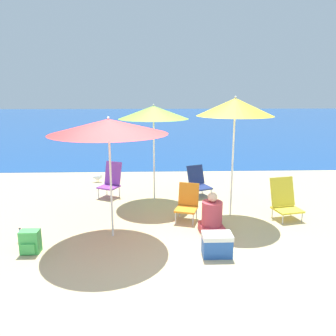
{
  "coord_description": "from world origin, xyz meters",
  "views": [
    {
      "loc": [
        0.25,
        -4.79,
        2.5
      ],
      "look_at": [
        0.48,
        1.64,
        1.0
      ],
      "focal_mm": 35.0,
      "sensor_mm": 36.0,
      "label": 1
    }
  ],
  "objects_px": {
    "beach_umbrella_red": "(109,127)",
    "backpack_green": "(30,242)",
    "beach_umbrella_lime": "(154,112)",
    "beach_chair_navy": "(198,181)",
    "seagull": "(98,177)",
    "cooler_box": "(217,244)",
    "water_bottle": "(21,236)",
    "person_seated_near": "(212,218)",
    "beach_chair_purple": "(111,179)",
    "beach_chair_orange": "(187,202)",
    "beach_umbrella_yellow": "(235,107)",
    "beach_chair_yellow": "(284,199)"
  },
  "relations": [
    {
      "from": "water_bottle",
      "to": "beach_chair_navy",
      "type": "bearing_deg",
      "value": 36.72
    },
    {
      "from": "beach_chair_navy",
      "to": "backpack_green",
      "type": "bearing_deg",
      "value": -158.47
    },
    {
      "from": "beach_chair_orange",
      "to": "cooler_box",
      "type": "bearing_deg",
      "value": -61.12
    },
    {
      "from": "beach_umbrella_red",
      "to": "seagull",
      "type": "relative_size",
      "value": 7.84
    },
    {
      "from": "person_seated_near",
      "to": "beach_chair_orange",
      "type": "bearing_deg",
      "value": 112.91
    },
    {
      "from": "person_seated_near",
      "to": "cooler_box",
      "type": "xyz_separation_m",
      "value": [
        -0.05,
        -0.82,
        -0.12
      ]
    },
    {
      "from": "beach_chair_yellow",
      "to": "person_seated_near",
      "type": "height_order",
      "value": "beach_chair_yellow"
    },
    {
      "from": "beach_umbrella_lime",
      "to": "person_seated_near",
      "type": "xyz_separation_m",
      "value": [
        1.04,
        -1.97,
        -1.75
      ]
    },
    {
      "from": "backpack_green",
      "to": "cooler_box",
      "type": "bearing_deg",
      "value": -3.62
    },
    {
      "from": "person_seated_near",
      "to": "seagull",
      "type": "xyz_separation_m",
      "value": [
        -2.65,
        3.56,
        -0.16
      ]
    },
    {
      "from": "beach_umbrella_red",
      "to": "person_seated_near",
      "type": "distance_m",
      "value": 2.42
    },
    {
      "from": "beach_chair_purple",
      "to": "cooler_box",
      "type": "distance_m",
      "value": 3.7
    },
    {
      "from": "beach_chair_purple",
      "to": "water_bottle",
      "type": "height_order",
      "value": "beach_chair_purple"
    },
    {
      "from": "beach_umbrella_lime",
      "to": "beach_umbrella_yellow",
      "type": "bearing_deg",
      "value": -33.37
    },
    {
      "from": "beach_chair_yellow",
      "to": "backpack_green",
      "type": "height_order",
      "value": "beach_chair_yellow"
    },
    {
      "from": "beach_umbrella_red",
      "to": "beach_umbrella_yellow",
      "type": "bearing_deg",
      "value": 22.74
    },
    {
      "from": "beach_umbrella_yellow",
      "to": "water_bottle",
      "type": "height_order",
      "value": "beach_umbrella_yellow"
    },
    {
      "from": "beach_umbrella_red",
      "to": "cooler_box",
      "type": "height_order",
      "value": "beach_umbrella_red"
    },
    {
      "from": "beach_chair_purple",
      "to": "beach_chair_navy",
      "type": "relative_size",
      "value": 1.17
    },
    {
      "from": "beach_umbrella_red",
      "to": "backpack_green",
      "type": "distance_m",
      "value": 2.22
    },
    {
      "from": "beach_umbrella_yellow",
      "to": "backpack_green",
      "type": "bearing_deg",
      "value": -156.3
    },
    {
      "from": "beach_umbrella_lime",
      "to": "beach_umbrella_red",
      "type": "height_order",
      "value": "beach_umbrella_lime"
    },
    {
      "from": "beach_umbrella_lime",
      "to": "beach_chair_orange",
      "type": "height_order",
      "value": "beach_umbrella_lime"
    },
    {
      "from": "beach_chair_orange",
      "to": "beach_chair_yellow",
      "type": "height_order",
      "value": "beach_chair_yellow"
    },
    {
      "from": "beach_chair_yellow",
      "to": "beach_chair_navy",
      "type": "relative_size",
      "value": 1.12
    },
    {
      "from": "beach_umbrella_yellow",
      "to": "person_seated_near",
      "type": "height_order",
      "value": "beach_umbrella_yellow"
    },
    {
      "from": "beach_chair_yellow",
      "to": "beach_umbrella_lime",
      "type": "bearing_deg",
      "value": 142.64
    },
    {
      "from": "beach_umbrella_yellow",
      "to": "water_bottle",
      "type": "bearing_deg",
      "value": -163.45
    },
    {
      "from": "person_seated_near",
      "to": "beach_umbrella_lime",
      "type": "bearing_deg",
      "value": 112.71
    },
    {
      "from": "beach_umbrella_yellow",
      "to": "beach_chair_orange",
      "type": "bearing_deg",
      "value": -166.69
    },
    {
      "from": "beach_umbrella_red",
      "to": "beach_chair_purple",
      "type": "distance_m",
      "value": 2.78
    },
    {
      "from": "water_bottle",
      "to": "beach_chair_yellow",
      "type": "bearing_deg",
      "value": 11.04
    },
    {
      "from": "beach_chair_orange",
      "to": "beach_chair_yellow",
      "type": "bearing_deg",
      "value": 17.84
    },
    {
      "from": "beach_chair_orange",
      "to": "beach_chair_purple",
      "type": "distance_m",
      "value": 2.32
    },
    {
      "from": "beach_umbrella_red",
      "to": "seagull",
      "type": "bearing_deg",
      "value": 103.72
    },
    {
      "from": "beach_chair_navy",
      "to": "person_seated_near",
      "type": "relative_size",
      "value": 0.93
    },
    {
      "from": "beach_chair_orange",
      "to": "beach_chair_purple",
      "type": "xyz_separation_m",
      "value": [
        -1.72,
        1.55,
        0.06
      ]
    },
    {
      "from": "seagull",
      "to": "cooler_box",
      "type": "bearing_deg",
      "value": -59.32
    },
    {
      "from": "beach_umbrella_yellow",
      "to": "beach_chair_orange",
      "type": "height_order",
      "value": "beach_umbrella_yellow"
    },
    {
      "from": "beach_chair_purple",
      "to": "backpack_green",
      "type": "relative_size",
      "value": 2.24
    },
    {
      "from": "backpack_green",
      "to": "beach_umbrella_red",
      "type": "bearing_deg",
      "value": 25.48
    },
    {
      "from": "beach_umbrella_red",
      "to": "beach_chair_orange",
      "type": "xyz_separation_m",
      "value": [
        1.4,
        0.75,
        -1.58
      ]
    },
    {
      "from": "beach_chair_yellow",
      "to": "beach_chair_navy",
      "type": "bearing_deg",
      "value": 123.21
    },
    {
      "from": "backpack_green",
      "to": "seagull",
      "type": "xyz_separation_m",
      "value": [
        0.34,
        4.19,
        -0.04
      ]
    },
    {
      "from": "beach_umbrella_lime",
      "to": "beach_umbrella_red",
      "type": "distance_m",
      "value": 2.15
    },
    {
      "from": "beach_umbrella_lime",
      "to": "beach_chair_navy",
      "type": "height_order",
      "value": "beach_umbrella_lime"
    },
    {
      "from": "beach_chair_orange",
      "to": "beach_chair_navy",
      "type": "bearing_deg",
      "value": 92.44
    },
    {
      "from": "beach_chair_yellow",
      "to": "backpack_green",
      "type": "xyz_separation_m",
      "value": [
        -4.6,
        -1.37,
        -0.19
      ]
    },
    {
      "from": "beach_chair_purple",
      "to": "person_seated_near",
      "type": "xyz_separation_m",
      "value": [
        2.1,
        -2.25,
        -0.13
      ]
    },
    {
      "from": "beach_umbrella_red",
      "to": "cooler_box",
      "type": "xyz_separation_m",
      "value": [
        1.72,
        -0.77,
        -1.76
      ]
    }
  ]
}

